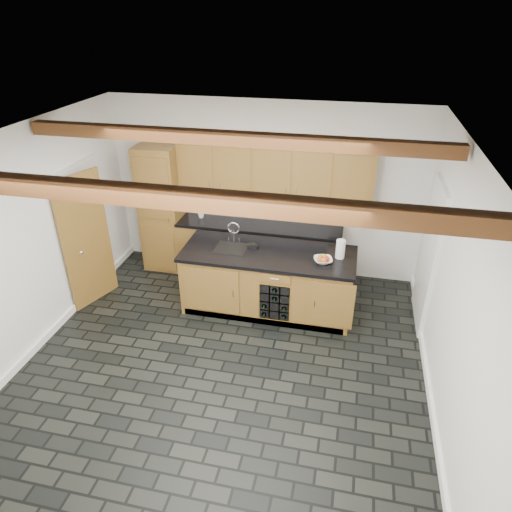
% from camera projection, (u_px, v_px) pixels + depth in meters
% --- Properties ---
extents(ground, '(5.00, 5.00, 0.00)m').
position_uv_depth(ground, '(225.00, 361.00, 5.83)').
color(ground, black).
rests_on(ground, ground).
extents(room_shell, '(5.01, 5.00, 5.00)m').
position_uv_depth(room_shell, '(226.00, 236.00, 5.56)').
color(room_shell, white).
rests_on(room_shell, ground).
extents(back_cabinetry, '(3.65, 0.62, 2.20)m').
position_uv_depth(back_cabinetry, '(238.00, 218.00, 7.33)').
color(back_cabinetry, brown).
rests_on(back_cabinetry, ground).
extents(island, '(2.48, 0.96, 0.93)m').
position_uv_depth(island, '(268.00, 281.00, 6.64)').
color(island, brown).
rests_on(island, ground).
extents(faucet, '(0.45, 0.40, 0.34)m').
position_uv_depth(faucet, '(231.00, 245.00, 6.55)').
color(faucet, black).
rests_on(faucet, island).
extents(kitchen_scale, '(0.16, 0.10, 0.05)m').
position_uv_depth(kitchen_scale, '(253.00, 246.00, 6.56)').
color(kitchen_scale, black).
rests_on(kitchen_scale, island).
extents(fruit_bowl, '(0.30, 0.30, 0.06)m').
position_uv_depth(fruit_bowl, '(323.00, 260.00, 6.17)').
color(fruit_bowl, white).
rests_on(fruit_bowl, island).
extents(fruit_cluster, '(0.16, 0.17, 0.07)m').
position_uv_depth(fruit_cluster, '(323.00, 258.00, 6.15)').
color(fruit_cluster, red).
rests_on(fruit_cluster, fruit_bowl).
extents(paper_towel, '(0.13, 0.13, 0.27)m').
position_uv_depth(paper_towel, '(340.00, 249.00, 6.23)').
color(paper_towel, white).
rests_on(paper_towel, island).
extents(mug, '(0.12, 0.12, 0.10)m').
position_uv_depth(mug, '(201.00, 215.00, 7.45)').
color(mug, white).
rests_on(mug, back_cabinetry).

